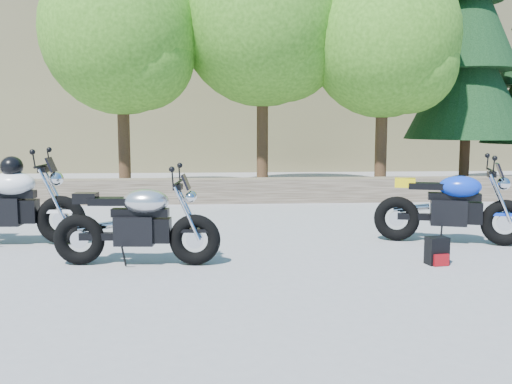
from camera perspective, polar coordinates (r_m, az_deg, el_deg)
ground at (r=6.64m, az=-1.15°, el=-7.47°), size 90.00×90.00×0.00m
stone_wall at (r=12.01m, az=-2.39°, el=0.15°), size 22.00×0.55×0.50m
hillside at (r=35.08m, az=1.68°, el=16.40°), size 80.00×30.00×15.00m
tree_decid_left at (r=13.87m, az=-12.92°, el=14.89°), size 3.67×3.67×5.62m
tree_decid_mid at (r=14.22m, az=1.12°, el=16.51°), size 4.08×4.08×6.24m
tree_decid_right at (r=14.08m, az=13.14°, el=14.21°), size 3.54×3.54×5.41m
conifer_near at (r=16.14m, az=20.55°, el=13.63°), size 3.17×3.17×7.06m
silver_bike at (r=6.77m, az=-11.74°, el=-3.21°), size 1.96×0.62×0.98m
white_bike at (r=8.45m, az=-23.95°, el=-0.88°), size 2.19×0.69×1.21m
blue_bike at (r=8.28m, az=18.94°, el=-1.46°), size 2.00×0.86×1.03m
backpack at (r=7.04m, az=17.66°, el=-5.66°), size 0.27×0.24×0.33m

